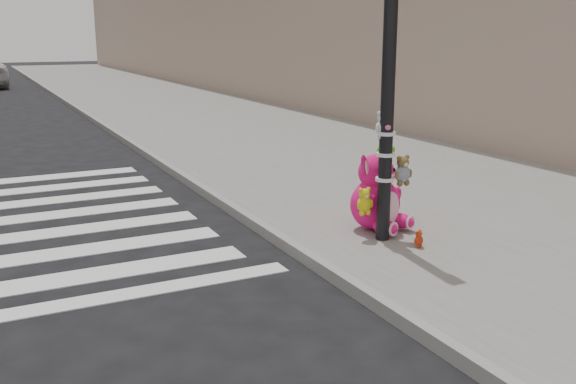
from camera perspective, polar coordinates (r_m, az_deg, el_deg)
ground at (r=5.36m, az=-4.12°, el=-14.88°), size 120.00×120.00×0.00m
sidewalk_near at (r=16.06m, az=-1.26°, el=4.94°), size 7.00×80.00×0.14m
curb_edge at (r=14.95m, az=-13.34°, el=3.89°), size 0.12×80.00×0.15m
signal_pole at (r=7.60m, az=8.87°, el=8.06°), size 0.66×0.49×4.00m
pink_bunny at (r=8.19m, az=7.95°, el=-0.46°), size 0.85×0.92×1.04m
red_teddy at (r=7.67m, az=11.54°, el=-4.08°), size 0.17×0.16×0.21m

